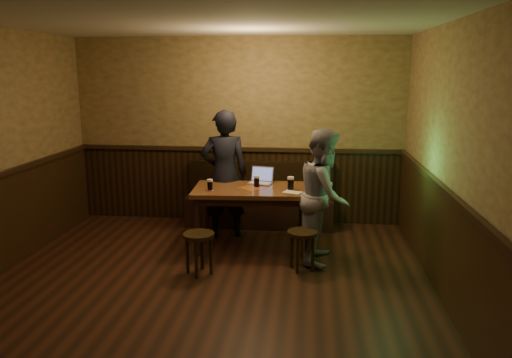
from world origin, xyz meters
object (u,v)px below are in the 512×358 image
object	(u,v)px
bench	(260,205)
pint_right	(291,183)
laptop	(261,179)
person_suit	(224,174)
pint_mid	(257,181)
pint_left	(210,185)
pub_table	(252,196)
stool_left	(199,241)
stool_right	(302,239)
person_grey	(325,196)

from	to	relation	value
bench	pint_right	world-z (taller)	pint_right
laptop	person_suit	world-z (taller)	person_suit
pint_right	person_suit	distance (m)	1.04
bench	laptop	size ratio (longest dim) A/B	6.21
bench	pint_mid	distance (m)	1.09
pint_left	pint_right	distance (m)	1.03
pub_table	person_suit	xyz separation A→B (m)	(-0.43, 0.41, 0.19)
pint_left	pint_mid	xyz separation A→B (m)	(0.57, 0.25, 0.00)
stool_left	laptop	bearing A→B (deg)	64.54
stool_right	pint_mid	world-z (taller)	pint_mid
pint_right	laptop	world-z (taller)	laptop
pint_left	person_suit	size ratio (longest dim) A/B	0.08
pub_table	person_grey	xyz separation A→B (m)	(0.93, -0.35, 0.12)
stool_left	pint_mid	world-z (taller)	pint_mid
bench	pint_mid	xyz separation A→B (m)	(0.05, -0.92, 0.57)
pub_table	stool_left	xyz separation A→B (m)	(-0.50, -0.95, -0.31)
person_grey	stool_left	bearing A→B (deg)	120.80
pint_left	laptop	bearing A→B (deg)	38.64
pub_table	person_suit	size ratio (longest dim) A/B	0.87
bench	pint_mid	size ratio (longest dim) A/B	14.41
stool_right	pint_left	distance (m)	1.39
person_grey	laptop	bearing A→B (deg)	60.47
pint_mid	person_grey	bearing A→B (deg)	-25.24
pub_table	stool_left	distance (m)	1.12
pint_right	laptop	size ratio (longest dim) A/B	0.48
stool_right	person_suit	world-z (taller)	person_suit
person_suit	person_grey	world-z (taller)	person_suit
pub_table	stool_right	distance (m)	1.03
stool_left	laptop	distance (m)	1.46
stool_right	laptop	size ratio (longest dim) A/B	1.35
bench	stool_right	distance (m)	1.82
pint_mid	stool_right	bearing A→B (deg)	-51.01
pint_left	stool_right	bearing A→B (deg)	-23.41
stool_left	pint_left	size ratio (longest dim) A/B	3.36
laptop	person_grey	distance (m)	1.06
stool_left	laptop	xyz separation A→B (m)	(0.59, 1.25, 0.47)
pub_table	stool_left	size ratio (longest dim) A/B	3.18
pint_mid	person_grey	distance (m)	0.97
pint_mid	laptop	xyz separation A→B (m)	(0.04, 0.23, -0.02)
pint_right	laptop	bearing A→B (deg)	141.11
stool_left	stool_right	xyz separation A→B (m)	(1.18, 0.25, -0.01)
pint_left	person_grey	xyz separation A→B (m)	(1.44, -0.16, -0.06)
person_suit	person_grey	size ratio (longest dim) A/B	1.09
laptop	person_suit	size ratio (longest dim) A/B	0.20
pint_right	laptop	distance (m)	0.53
bench	pint_right	distance (m)	1.28
bench	stool_right	world-z (taller)	bench
person_suit	bench	bearing A→B (deg)	-141.10
pint_left	laptop	distance (m)	0.78
stool_right	pint_left	bearing A→B (deg)	156.59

